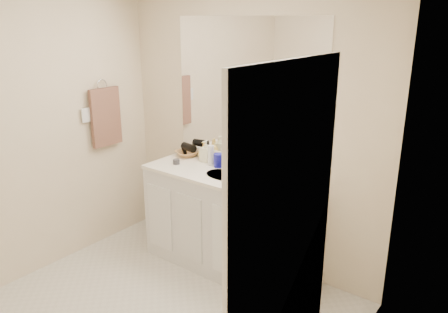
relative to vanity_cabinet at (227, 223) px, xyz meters
name	(u,v)px	position (x,y,z in m)	size (l,w,h in m)	color
wall_back	(247,131)	(0.00, 0.28, 0.77)	(2.60, 0.02, 2.40)	beige
wall_left	(26,139)	(-1.30, -1.02, 0.77)	(0.02, 2.60, 2.40)	beige
wall_right	(317,226)	(1.30, -1.02, 0.77)	(0.02, 2.60, 2.40)	beige
vanity_cabinet	(227,223)	(0.00, 0.00, 0.00)	(1.50, 0.55, 0.85)	silver
countertop	(228,176)	(0.00, 0.00, 0.44)	(1.52, 0.57, 0.03)	white
backsplash	(245,162)	(0.00, 0.26, 0.50)	(1.52, 0.03, 0.08)	white
sink_basin	(226,176)	(0.00, -0.02, 0.44)	(0.37, 0.37, 0.02)	beige
faucet	(239,163)	(0.00, 0.16, 0.51)	(0.02, 0.02, 0.11)	silver
mirror	(247,90)	(0.00, 0.27, 1.14)	(1.48, 0.01, 1.20)	white
blue_mug	(219,160)	(-0.18, 0.11, 0.52)	(0.09, 0.09, 0.12)	#1818A5
tan_cup	(246,170)	(0.14, 0.07, 0.50)	(0.07, 0.07, 0.09)	tan
toothbrush	(247,158)	(0.15, 0.07, 0.60)	(0.01, 0.01, 0.19)	#E03B81
mouthwash_bottle	(277,173)	(0.43, 0.09, 0.54)	(0.07, 0.07, 0.16)	#0C9B89
soap_dish	(253,186)	(0.33, -0.10, 0.46)	(0.10, 0.08, 0.01)	silver
green_soap	(253,184)	(0.33, -0.10, 0.48)	(0.08, 0.05, 0.03)	#95D534
orange_comb	(237,185)	(0.22, -0.17, 0.46)	(0.12, 0.03, 0.01)	orange
dark_jar	(176,162)	(-0.53, -0.07, 0.48)	(0.06, 0.06, 0.04)	#3A3941
extra_white_bottle	(211,155)	(-0.27, 0.11, 0.54)	(0.06, 0.06, 0.18)	silver
soap_bottle_white	(224,153)	(-0.21, 0.23, 0.55)	(0.07, 0.07, 0.18)	silver
soap_bottle_cream	(206,151)	(-0.37, 0.16, 0.55)	(0.09, 0.09, 0.20)	#F1F1C5
soap_bottle_yellow	(205,151)	(-0.41, 0.20, 0.54)	(0.13, 0.13, 0.17)	#FAD161
wicker_basket	(187,153)	(-0.61, 0.17, 0.48)	(0.21, 0.21, 0.05)	#AF7A46
hair_dryer	(189,147)	(-0.59, 0.17, 0.54)	(0.08, 0.08, 0.15)	black
towel_ring	(102,85)	(-1.27, -0.25, 1.12)	(0.11, 0.11, 0.01)	silver
hand_towel	(106,117)	(-1.25, -0.25, 0.82)	(0.04, 0.32, 0.55)	#51352B
switch_plate	(86,115)	(-1.27, -0.45, 0.88)	(0.01, 0.09, 0.13)	white
door	(281,292)	(1.29, -1.32, 0.57)	(0.02, 0.82, 2.00)	white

